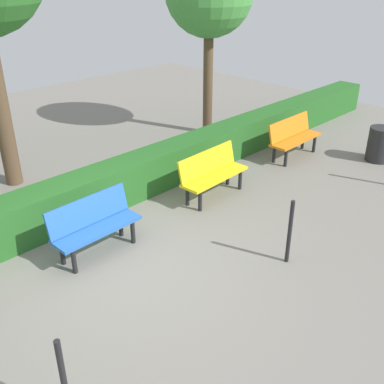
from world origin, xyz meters
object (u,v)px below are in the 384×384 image
(bench_yellow, at_px, (212,172))
(trash_bin, at_px, (380,144))
(bench_blue, at_px, (94,224))
(bench_orange, at_px, (293,136))

(bench_yellow, height_order, trash_bin, bench_yellow)
(bench_blue, height_order, trash_bin, bench_blue)
(bench_yellow, xyz_separation_m, trash_bin, (-3.81, 1.44, -0.11))
(bench_orange, xyz_separation_m, bench_yellow, (2.67, 0.03, 0.00))
(bench_orange, bearing_deg, trash_bin, 127.23)
(bench_blue, bearing_deg, bench_yellow, 178.90)
(bench_yellow, bearing_deg, trash_bin, 156.84)
(bench_yellow, bearing_deg, bench_blue, -2.36)
(bench_yellow, relative_size, bench_blue, 1.08)
(bench_orange, relative_size, trash_bin, 1.93)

